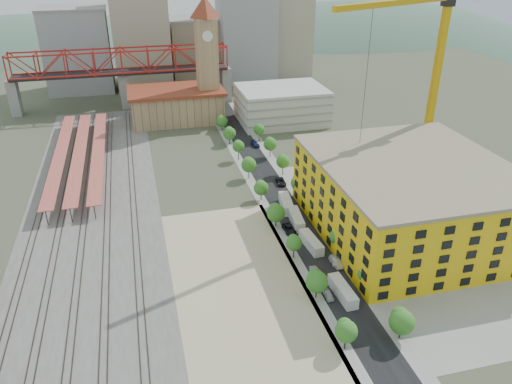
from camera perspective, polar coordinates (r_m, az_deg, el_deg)
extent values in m
plane|color=#474C38|center=(136.37, -3.16, -2.36)|extent=(400.00, 400.00, 0.00)
cube|color=#605E59|center=(150.75, -18.04, -0.72)|extent=(36.00, 165.00, 0.06)
cube|color=tan|center=(109.79, -1.96, -10.41)|extent=(28.00, 67.00, 0.06)
cube|color=black|center=(152.59, 1.63, 1.04)|extent=(12.00, 170.00, 0.06)
cube|color=gray|center=(151.32, -0.37, 0.81)|extent=(3.00, 170.00, 0.04)
cube|color=gray|center=(154.04, 3.60, 1.25)|extent=(3.00, 170.00, 0.04)
cube|color=gray|center=(135.26, 17.70, -3.98)|extent=(50.00, 90.00, 0.06)
cube|color=#382B23|center=(152.79, -23.52, -1.28)|extent=(0.12, 160.00, 0.18)
cube|color=#382B23|center=(152.53, -22.99, -1.22)|extent=(0.12, 160.00, 0.18)
cube|color=#382B23|center=(151.77, -21.31, -1.04)|extent=(0.12, 160.00, 0.18)
cube|color=#382B23|center=(151.56, -20.77, -0.98)|extent=(0.12, 160.00, 0.18)
cube|color=#382B23|center=(150.98, -19.07, -0.79)|extent=(0.12, 160.00, 0.18)
cube|color=#382B23|center=(150.83, -18.53, -0.73)|extent=(0.12, 160.00, 0.18)
cube|color=#382B23|center=(150.42, -16.81, -0.54)|extent=(0.12, 160.00, 0.18)
cube|color=#382B23|center=(150.33, -16.27, -0.48)|extent=(0.12, 160.00, 0.18)
cube|color=#382B23|center=(150.08, -14.16, -0.25)|extent=(0.12, 160.00, 0.18)
cube|color=#382B23|center=(150.05, -13.62, -0.19)|extent=(0.12, 160.00, 0.18)
cube|color=#D95355|center=(175.51, -21.47, 4.08)|extent=(4.00, 80.00, 0.25)
cylinder|color=black|center=(176.23, -21.36, 3.48)|extent=(0.24, 0.24, 4.00)
cube|color=#D95355|center=(174.75, -19.53, 4.32)|extent=(4.00, 80.00, 0.25)
cylinder|color=black|center=(175.48, -19.43, 3.72)|extent=(0.24, 0.24, 4.00)
cube|color=#D95355|center=(174.19, -17.58, 4.55)|extent=(4.00, 80.00, 0.25)
cylinder|color=black|center=(174.92, -17.49, 3.95)|extent=(0.24, 0.24, 4.00)
cube|color=tan|center=(208.72, -9.06, 9.69)|extent=(36.00, 22.00, 12.00)
cube|color=maroon|center=(206.93, -9.19, 11.41)|extent=(38.00, 24.00, 1.20)
cube|color=tan|center=(204.64, -5.57, 13.62)|extent=(8.00, 8.00, 40.00)
cylinder|color=white|center=(197.92, -5.56, 17.31)|extent=(4.00, 0.30, 4.00)
cube|color=silver|center=(204.61, 2.93, 9.93)|extent=(34.00, 26.00, 14.00)
cube|color=gray|center=(234.77, -25.89, 9.66)|extent=(4.00, 6.00, 15.00)
cube|color=gray|center=(233.52, -3.46, 12.19)|extent=(4.00, 6.00, 15.00)
cube|color=gray|center=(229.78, -14.75, 11.13)|extent=(4.00, 6.00, 15.00)
cube|color=black|center=(227.86, -14.99, 13.06)|extent=(90.00, 9.00, 1.00)
cube|color=gold|center=(129.58, 17.10, -0.76)|extent=(44.00, 50.00, 18.00)
cube|color=gray|center=(125.69, 17.68, 3.04)|extent=(44.60, 50.60, 0.80)
cube|color=#9EA0A3|center=(262.43, -19.67, 14.96)|extent=(30.00, 25.00, 38.00)
cube|color=#B2A58C|center=(255.37, -13.03, 17.10)|extent=(26.00, 22.00, 52.00)
cube|color=gray|center=(274.06, -7.09, 15.85)|extent=(24.00, 24.00, 30.00)
cube|color=#9EA0A3|center=(266.42, -1.11, 19.00)|extent=(28.00, 22.00, 60.00)
cube|color=#B2A58C|center=(278.69, 3.71, 17.64)|extent=(22.00, 20.00, 44.00)
cube|color=brown|center=(282.86, -10.26, 15.57)|extent=(20.00, 20.00, 26.00)
ellipsoid|color=#4C6B59|center=(404.54, -21.66, 5.52)|extent=(396.00, 216.00, 180.00)
ellipsoid|color=#4C6B59|center=(413.65, -4.48, 4.26)|extent=(484.00, 264.00, 220.00)
ellipsoid|color=#4C6B59|center=(440.27, 11.13, 8.31)|extent=(418.00, 228.00, 190.00)
cube|color=gold|center=(155.64, 19.51, 10.02)|extent=(1.80, 1.80, 50.68)
cube|color=black|center=(150.82, 21.12, 19.63)|extent=(2.82, 2.82, 2.25)
cube|color=gold|center=(133.31, 15.83, 20.10)|extent=(39.89, 18.04, 1.35)
cube|color=silver|center=(107.07, 9.87, -11.10)|extent=(3.02, 9.85, 2.67)
cube|color=silver|center=(121.49, 6.33, -5.77)|extent=(3.31, 9.72, 2.61)
cube|color=silver|center=(130.79, 4.60, -3.09)|extent=(3.68, 10.23, 2.74)
cube|color=silver|center=(137.98, 3.47, -1.34)|extent=(3.84, 10.37, 2.77)
imported|color=silver|center=(106.69, 8.27, -11.57)|extent=(1.68, 3.89, 1.31)
imported|color=#9C9CA1|center=(112.40, 6.79, -9.16)|extent=(1.72, 4.51, 1.47)
imported|color=black|center=(127.42, 3.80, -4.25)|extent=(2.74, 5.58, 1.53)
imported|color=navy|center=(163.31, -0.64, 3.14)|extent=(2.45, 5.42, 1.54)
imported|color=white|center=(116.91, 8.99, -7.74)|extent=(2.33, 4.51, 1.47)
imported|color=#AEAEB3|center=(116.25, 9.15, -7.95)|extent=(1.96, 4.87, 1.57)
imported|color=black|center=(151.91, 2.86, 1.19)|extent=(2.91, 5.59, 1.50)
imported|color=navy|center=(180.37, -0.09, 5.50)|extent=(2.61, 5.49, 1.54)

